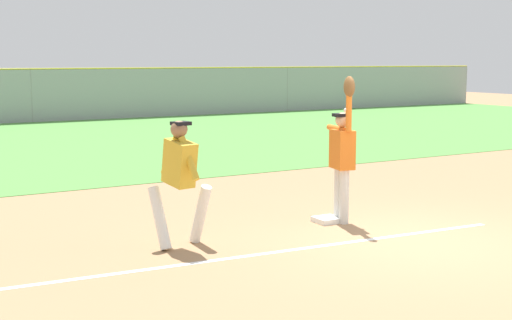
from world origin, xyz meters
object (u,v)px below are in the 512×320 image
Objects in this scene: first_base at (327,220)px; parked_car_white at (110,99)px; parked_car_green at (218,95)px; fielder at (343,151)px; baseball at (346,110)px; runner at (180,174)px.

first_base is 0.08× the size of parked_car_white.
parked_car_white is at bearing -178.01° from parked_car_green.
parked_car_green is at bearing 66.03° from first_base.
fielder is at bearing -114.63° from parked_car_green.
first_base is at bearing -106.69° from parked_car_white.
baseball is 26.43m from parked_car_green.
baseball reaches higher than first_base.
runner is at bearing -175.62° from baseball.
fielder is 0.51× the size of parked_car_green.
baseball is 0.02× the size of parked_car_green.
parked_car_green is (5.95, 0.32, 0.00)m from parked_car_white.
runner is at bearing 14.58° from fielder.
first_base is at bearing -6.56° from runner.
runner is 0.38× the size of parked_car_white.
fielder is at bearing -106.21° from parked_car_white.
runner is 25.29m from parked_car_white.
fielder reaches higher than runner.
fielder is at bearing -33.79° from first_base.
baseball is 24.38m from parked_car_white.
first_base is at bearing -170.17° from baseball.
runner is (-2.77, -0.04, -0.12)m from fielder.
runner is 23.24× the size of baseball.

